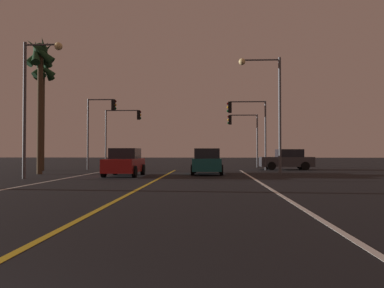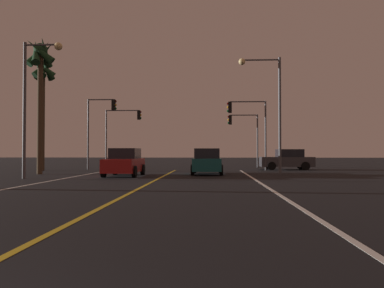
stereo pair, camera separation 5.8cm
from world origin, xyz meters
TOP-DOWN VIEW (x-y plane):
  - lane_edge_right at (5.24, 11.73)m, footprint 0.16×35.46m
  - lane_center_divider at (0.00, 11.73)m, footprint 0.16×35.46m
  - car_ahead_far at (2.63, 23.93)m, footprint 2.02×4.30m
  - car_oncoming at (-2.41, 21.84)m, footprint 2.02×4.30m
  - car_crossing_side at (9.21, 30.79)m, footprint 4.30×2.02m
  - traffic_light_near_right at (5.85, 29.96)m, footprint 3.21×0.36m
  - traffic_light_near_left at (-6.24, 29.96)m, footprint 2.47×0.36m
  - traffic_light_far_right at (5.93, 35.46)m, footprint 2.92×0.36m
  - traffic_light_far_left at (-5.67, 35.46)m, footprint 3.55×0.36m
  - street_lamp_left_mid at (-6.85, 19.09)m, footprint 2.19×0.44m
  - street_lamp_right_far at (6.70, 23.68)m, footprint 2.75×0.44m
  - palm_tree_left_mid at (-8.50, 23.49)m, footprint 2.12×2.14m
  - palm_tree_left_far at (-10.37, 28.09)m, footprint 2.31×2.01m

SIDE VIEW (x-z plane):
  - lane_edge_right at x=5.24m, z-range 0.00..0.01m
  - lane_center_divider at x=0.00m, z-range 0.00..0.01m
  - car_ahead_far at x=2.63m, z-range -0.03..1.67m
  - car_oncoming at x=-2.41m, z-range -0.03..1.67m
  - car_crossing_side at x=9.21m, z-range -0.03..1.67m
  - traffic_light_far_right at x=5.93m, z-range 1.24..6.30m
  - traffic_light_far_left at x=-5.67m, z-range 1.37..6.93m
  - traffic_light_near_right at x=5.85m, z-range 1.36..6.99m
  - traffic_light_near_left at x=-6.24m, z-range 1.36..7.24m
  - street_lamp_left_mid at x=-6.85m, z-range 1.06..8.59m
  - street_lamp_right_far at x=6.70m, z-range 1.10..8.75m
  - palm_tree_left_far at x=-10.37m, z-range 2.74..11.83m
  - palm_tree_left_mid at x=-8.50m, z-range 2.71..11.90m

